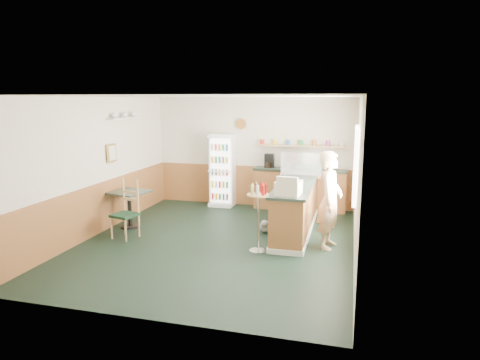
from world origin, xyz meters
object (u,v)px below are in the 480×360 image
(cafe_chair, at_px, (127,207))
(display_case, at_px, (302,165))
(cash_register, at_px, (289,188))
(cafe_table, at_px, (129,202))
(drinks_fridge, at_px, (222,170))
(shopkeeper, at_px, (330,200))
(condiment_stand, at_px, (258,208))

(cafe_chair, bearing_deg, display_case, 45.81)
(cash_register, distance_m, cafe_table, 3.49)
(drinks_fridge, xyz_separation_m, shopkeeper, (2.78, -2.53, -0.02))
(cash_register, height_order, cafe_chair, cash_register)
(shopkeeper, bearing_deg, cafe_table, 96.32)
(drinks_fridge, height_order, cash_register, drinks_fridge)
(cafe_chair, bearing_deg, cafe_table, 128.36)
(cash_register, relative_size, cafe_chair, 0.38)
(condiment_stand, height_order, cafe_chair, condiment_stand)
(cash_register, height_order, cafe_table, cash_register)
(display_case, height_order, condiment_stand, display_case)
(shopkeeper, xyz_separation_m, cafe_chair, (-3.84, -0.35, -0.28))
(display_case, distance_m, condiment_stand, 2.26)
(drinks_fridge, bearing_deg, shopkeeper, -42.24)
(shopkeeper, xyz_separation_m, cafe_table, (-4.10, 0.21, -0.33))
(drinks_fridge, relative_size, display_case, 2.06)
(drinks_fridge, xyz_separation_m, cash_register, (2.08, -2.84, 0.23))
(drinks_fridge, height_order, condiment_stand, drinks_fridge)
(condiment_stand, xyz_separation_m, cafe_table, (-2.91, 0.74, -0.25))
(cafe_table, bearing_deg, cash_register, -8.67)
(drinks_fridge, height_order, cafe_chair, drinks_fridge)
(shopkeeper, bearing_deg, cafe_chair, 104.44)
(shopkeeper, bearing_deg, condiment_stand, 123.27)
(cash_register, xyz_separation_m, shopkeeper, (0.70, 0.31, -0.25))
(display_case, distance_m, cash_register, 1.94)
(cafe_table, bearing_deg, condiment_stand, -14.28)
(shopkeeper, distance_m, cafe_table, 4.12)
(shopkeeper, distance_m, condiment_stand, 1.31)
(condiment_stand, distance_m, cafe_table, 3.01)
(cafe_table, bearing_deg, drinks_fridge, 60.46)
(display_case, bearing_deg, cash_register, -90.00)
(drinks_fridge, relative_size, cafe_table, 2.14)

